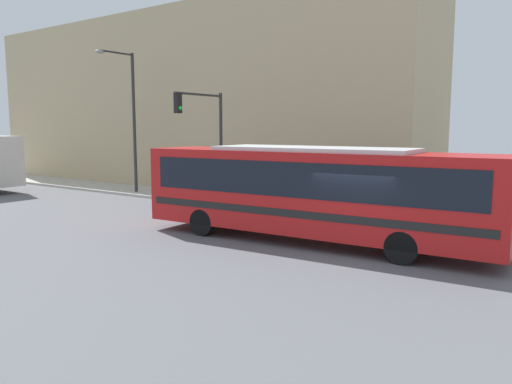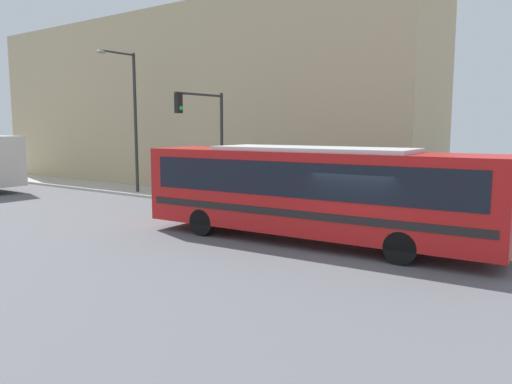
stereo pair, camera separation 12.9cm
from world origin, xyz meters
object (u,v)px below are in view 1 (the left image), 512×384
at_px(traffic_light_pole, 206,128).
at_px(street_lamp, 130,111).
at_px(fire_hydrant, 287,201).
at_px(parking_meter, 205,182).
at_px(city_bus, 312,188).

bearing_deg(traffic_light_pole, street_lamp, 82.13).
relative_size(fire_hydrant, traffic_light_pole, 0.14).
xyz_separation_m(fire_hydrant, traffic_light_pole, (-0.96, 3.97, 3.31)).
distance_m(fire_hydrant, traffic_light_pole, 5.26).
xyz_separation_m(fire_hydrant, parking_meter, (-0.00, 4.91, 0.56)).
height_order(city_bus, parking_meter, city_bus).
distance_m(city_bus, street_lamp, 15.39).
relative_size(fire_hydrant, parking_meter, 0.55).
bearing_deg(fire_hydrant, city_bus, -140.22).
xyz_separation_m(city_bus, traffic_light_pole, (3.74, 7.88, 1.99)).
distance_m(fire_hydrant, parking_meter, 4.94).
bearing_deg(fire_hydrant, parking_meter, 90.00).
bearing_deg(city_bus, street_lamp, 68.93).
distance_m(city_bus, parking_meter, 10.02).
bearing_deg(fire_hydrant, traffic_light_pole, 103.58).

